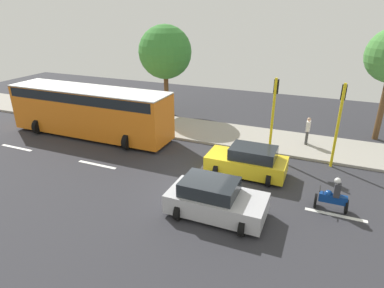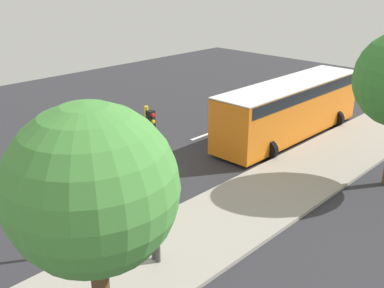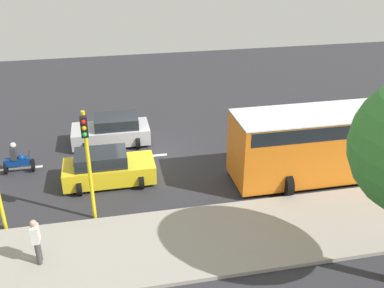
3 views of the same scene
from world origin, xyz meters
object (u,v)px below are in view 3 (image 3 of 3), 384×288
at_px(pedestrian_near_signal, 36,240).
at_px(car_yellow_cab, 107,168).
at_px(city_bus, 354,137).
at_px(car_silver, 112,131).
at_px(traffic_light_corner, 87,153).
at_px(motorcycle, 17,160).

bearing_deg(pedestrian_near_signal, car_yellow_cab, 154.17).
height_order(car_yellow_cab, pedestrian_near_signal, pedestrian_near_signal).
bearing_deg(city_bus, car_silver, -117.29).
distance_m(city_bus, pedestrian_near_signal, 13.80).
bearing_deg(pedestrian_near_signal, city_bus, 104.98).
relative_size(car_yellow_cab, car_silver, 1.00).
bearing_deg(car_silver, car_yellow_cab, -5.36).
distance_m(car_yellow_cab, pedestrian_near_signal, 5.58).
height_order(pedestrian_near_signal, traffic_light_corner, traffic_light_corner).
relative_size(car_yellow_cab, pedestrian_near_signal, 2.35).
relative_size(car_silver, traffic_light_corner, 0.88).
distance_m(city_bus, traffic_light_corner, 11.62).
height_order(city_bus, traffic_light_corner, traffic_light_corner).
bearing_deg(pedestrian_near_signal, motorcycle, -166.68).
bearing_deg(car_silver, traffic_light_corner, -8.42).
distance_m(car_yellow_cab, car_silver, 3.99).
height_order(car_silver, pedestrian_near_signal, pedestrian_near_signal).
bearing_deg(traffic_light_corner, car_silver, 171.58).
bearing_deg(motorcycle, pedestrian_near_signal, 13.32).
bearing_deg(city_bus, motorcycle, -102.16).
relative_size(motorcycle, traffic_light_corner, 0.34).
xyz_separation_m(car_yellow_cab, pedestrian_near_signal, (5.02, -2.43, 0.35)).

